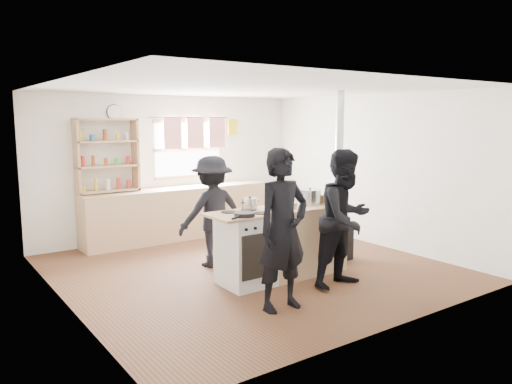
% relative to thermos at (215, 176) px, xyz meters
% --- Properties ---
extents(ground, '(5.00, 5.00, 0.01)m').
position_rel_thermos_xyz_m(ground, '(-0.73, -2.22, -1.06)').
color(ground, brown).
rests_on(ground, ground).
extents(back_counter, '(3.40, 0.55, 0.90)m').
position_rel_thermos_xyz_m(back_counter, '(-0.73, 0.00, -0.61)').
color(back_counter, tan).
rests_on(back_counter, ground).
extents(shelving_unit, '(1.00, 0.28, 1.20)m').
position_rel_thermos_xyz_m(shelving_unit, '(-1.93, 0.12, 0.45)').
color(shelving_unit, tan).
rests_on(shelving_unit, back_counter).
extents(thermos, '(0.10, 0.10, 0.32)m').
position_rel_thermos_xyz_m(thermos, '(0.00, 0.00, 0.00)').
color(thermos, silver).
rests_on(thermos, back_counter).
extents(cooking_island, '(1.97, 0.64, 0.93)m').
position_rel_thermos_xyz_m(cooking_island, '(-0.59, -2.77, -0.59)').
color(cooking_island, silver).
rests_on(cooking_island, ground).
extents(skillet_greens, '(0.35, 0.35, 0.05)m').
position_rel_thermos_xyz_m(skillet_greens, '(-1.32, -2.95, -0.10)').
color(skillet_greens, black).
rests_on(skillet_greens, cooking_island).
extents(roast_tray, '(0.35, 0.25, 0.07)m').
position_rel_thermos_xyz_m(roast_tray, '(-0.64, -2.78, -0.09)').
color(roast_tray, silver).
rests_on(roast_tray, cooking_island).
extents(stockpot_stove, '(0.20, 0.20, 0.17)m').
position_rel_thermos_xyz_m(stockpot_stove, '(-0.99, -2.58, -0.05)').
color(stockpot_stove, silver).
rests_on(stockpot_stove, cooking_island).
extents(stockpot_counter, '(0.32, 0.32, 0.23)m').
position_rel_thermos_xyz_m(stockpot_counter, '(-0.10, -2.75, -0.02)').
color(stockpot_counter, '#B2B2B4').
rests_on(stockpot_counter, cooking_island).
extents(bread_board, '(0.29, 0.21, 0.12)m').
position_rel_thermos_xyz_m(bread_board, '(0.13, -2.85, -0.08)').
color(bread_board, tan).
rests_on(bread_board, cooking_island).
extents(flue_heater, '(0.35, 0.35, 2.50)m').
position_rel_thermos_xyz_m(flue_heater, '(0.60, -2.58, -0.41)').
color(flue_heater, black).
rests_on(flue_heater, ground).
extents(person_near_left, '(0.66, 0.44, 1.78)m').
position_rel_thermos_xyz_m(person_near_left, '(-1.30, -3.67, -0.17)').
color(person_near_left, black).
rests_on(person_near_left, ground).
extents(person_near_right, '(0.90, 0.73, 1.73)m').
position_rel_thermos_xyz_m(person_near_right, '(-0.18, -3.51, -0.19)').
color(person_near_right, black).
rests_on(person_near_right, ground).
extents(person_far, '(1.03, 0.61, 1.58)m').
position_rel_thermos_xyz_m(person_far, '(-1.09, -1.79, -0.27)').
color(person_far, black).
rests_on(person_far, ground).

